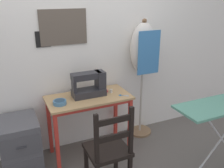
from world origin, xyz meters
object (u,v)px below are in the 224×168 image
wooden_chair (109,151)px  dress_form (143,53)px  scissors (122,95)px  thread_spool_mid_table (111,91)px  filing_cabinet (21,146)px  fabric_bowl (60,102)px  sewing_machine (90,85)px  thread_spool_near_machine (107,91)px

wooden_chair → dress_form: (0.83, 0.79, 0.71)m
scissors → thread_spool_mid_table: 0.16m
scissors → filing_cabinet: 1.25m
thread_spool_mid_table → wooden_chair: size_ratio=0.04×
wooden_chair → filing_cabinet: 1.00m
scissors → wooden_chair: 0.72m
scissors → filing_cabinet: (-1.16, 0.12, -0.44)m
thread_spool_mid_table → dress_form: size_ratio=0.03×
fabric_bowl → filing_cabinet: size_ratio=0.23×
wooden_chair → thread_spool_mid_table: bearing=63.8°
sewing_machine → dress_form: size_ratio=0.25×
wooden_chair → dress_form: 1.35m
thread_spool_near_machine → wooden_chair: 0.80m
sewing_machine → scissors: (0.33, -0.16, -0.13)m
dress_form → fabric_bowl: bearing=-169.3°
sewing_machine → fabric_bowl: bearing=-166.2°
scissors → wooden_chair: bearing=-128.1°
thread_spool_near_machine → dress_form: dress_form is taller
sewing_machine → fabric_bowl: sewing_machine is taller
thread_spool_near_machine → thread_spool_mid_table: bearing=-26.3°
sewing_machine → thread_spool_mid_table: (0.25, -0.02, -0.11)m
scissors → wooden_chair: (-0.40, -0.51, -0.32)m
thread_spool_near_machine → wooden_chair: bearing=-112.5°
filing_cabinet → dress_form: (1.60, 0.16, 0.84)m
thread_spool_near_machine → wooden_chair: (-0.28, -0.67, -0.33)m
scissors → thread_spool_near_machine: size_ratio=3.20×
sewing_machine → thread_spool_near_machine: size_ratio=11.36×
sewing_machine → thread_spool_near_machine: 0.24m
dress_form → sewing_machine: bearing=-170.8°
scissors → thread_spool_mid_table: bearing=119.0°
thread_spool_near_machine → thread_spool_mid_table: thread_spool_mid_table is taller
sewing_machine → fabric_bowl: (-0.38, -0.09, -0.11)m
thread_spool_mid_table → wooden_chair: 0.80m
fabric_bowl → scissors: bearing=-5.2°
wooden_chair → filing_cabinet: (-0.76, 0.63, -0.13)m
thread_spool_near_machine → filing_cabinet: thread_spool_near_machine is taller
fabric_bowl → dress_form: size_ratio=0.09×
fabric_bowl → dress_form: (1.15, 0.22, 0.37)m
fabric_bowl → thread_spool_mid_table: fabric_bowl is taller
fabric_bowl → filing_cabinet: (-0.45, 0.06, -0.46)m
scissors → thread_spool_mid_table: size_ratio=2.76×
scissors → fabric_bowl: bearing=174.8°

